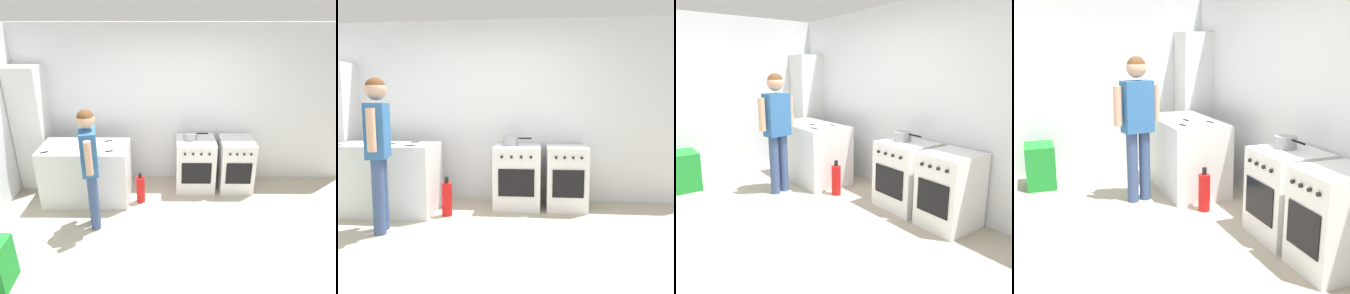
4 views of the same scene
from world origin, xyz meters
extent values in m
plane|color=#ADA38E|center=(0.00, 0.00, 0.00)|extent=(8.00, 8.00, 0.00)
cube|color=silver|center=(0.00, 1.95, 1.30)|extent=(6.00, 0.10, 2.60)
cube|color=silver|center=(-1.35, 1.20, 0.45)|extent=(1.30, 0.70, 0.90)
cube|color=white|center=(0.35, 1.58, 0.42)|extent=(0.62, 0.60, 0.85)
cube|color=black|center=(0.35, 1.27, 0.40)|extent=(0.47, 0.01, 0.36)
cylinder|color=black|center=(0.21, 1.46, 0.85)|extent=(0.20, 0.20, 0.01)
cylinder|color=black|center=(0.49, 1.46, 0.85)|extent=(0.20, 0.20, 0.01)
cylinder|color=black|center=(0.21, 1.70, 0.85)|extent=(0.20, 0.20, 0.01)
cylinder|color=black|center=(0.49, 1.70, 0.85)|extent=(0.20, 0.20, 0.01)
cylinder|color=black|center=(0.16, 1.26, 0.74)|extent=(0.04, 0.02, 0.04)
cylinder|color=black|center=(0.29, 1.26, 0.74)|extent=(0.04, 0.02, 0.04)
cylinder|color=black|center=(0.41, 1.26, 0.74)|extent=(0.04, 0.02, 0.04)
cylinder|color=black|center=(0.54, 1.26, 0.74)|extent=(0.04, 0.02, 0.04)
cube|color=white|center=(1.01, 1.58, 0.42)|extent=(0.53, 0.60, 0.85)
cube|color=black|center=(1.01, 1.27, 0.40)|extent=(0.40, 0.01, 0.36)
cylinder|color=black|center=(0.89, 1.46, 0.85)|extent=(0.17, 0.17, 0.01)
cylinder|color=black|center=(1.13, 1.46, 0.85)|extent=(0.17, 0.17, 0.01)
cylinder|color=black|center=(0.89, 1.70, 0.85)|extent=(0.17, 0.17, 0.01)
cylinder|color=black|center=(1.13, 1.70, 0.85)|extent=(0.17, 0.17, 0.01)
cylinder|color=black|center=(0.85, 1.26, 0.74)|extent=(0.04, 0.02, 0.04)
cylinder|color=black|center=(0.96, 1.26, 0.74)|extent=(0.04, 0.02, 0.04)
cylinder|color=black|center=(1.07, 1.26, 0.74)|extent=(0.04, 0.02, 0.04)
cylinder|color=black|center=(1.17, 1.26, 0.74)|extent=(0.04, 0.02, 0.04)
cylinder|color=gray|center=(0.25, 1.60, 0.91)|extent=(0.22, 0.22, 0.12)
cylinder|color=black|center=(0.45, 1.60, 0.95)|extent=(0.18, 0.02, 0.02)
cube|color=silver|center=(-0.86, 1.45, 0.90)|extent=(0.24, 0.12, 0.01)
cube|color=black|center=(-1.02, 1.39, 0.91)|extent=(0.11, 0.06, 0.01)
cube|color=silver|center=(-1.72, 1.03, 0.90)|extent=(0.20, 0.12, 0.01)
cube|color=silver|center=(-0.83, 1.05, 0.90)|extent=(0.14, 0.08, 0.01)
cube|color=black|center=(-0.94, 1.01, 0.91)|extent=(0.11, 0.06, 0.01)
cube|color=silver|center=(-1.42, 1.15, 0.90)|extent=(0.22, 0.06, 0.01)
cube|color=black|center=(-1.25, 1.16, 0.91)|extent=(0.11, 0.04, 0.01)
cylinder|color=#384C7A|center=(-1.08, 0.43, 0.41)|extent=(0.13, 0.13, 0.83)
cylinder|color=#384C7A|center=(-1.12, 0.59, 0.41)|extent=(0.13, 0.13, 0.83)
cube|color=#2D609E|center=(-1.10, 0.51, 1.12)|extent=(0.27, 0.37, 0.59)
cylinder|color=tan|center=(-1.05, 0.27, 1.15)|extent=(0.09, 0.09, 0.44)
cylinder|color=tan|center=(-1.15, 0.74, 1.15)|extent=(0.09, 0.09, 0.44)
sphere|color=tan|center=(-1.10, 0.51, 1.56)|extent=(0.22, 0.22, 0.22)
sphere|color=brown|center=(-1.10, 0.51, 1.58)|extent=(0.21, 0.21, 0.21)
cylinder|color=red|center=(-0.52, 1.10, 0.21)|extent=(0.13, 0.13, 0.42)
cylinder|color=black|center=(-0.52, 1.10, 0.46)|extent=(0.05, 0.05, 0.08)
camera|label=1|loc=(-0.06, -3.26, 2.87)|focal=35.00mm
camera|label=2|loc=(0.59, -2.86, 1.38)|focal=35.00mm
camera|label=3|loc=(3.08, -1.40, 1.71)|focal=35.00mm
camera|label=4|loc=(3.54, -0.67, 1.78)|focal=45.00mm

